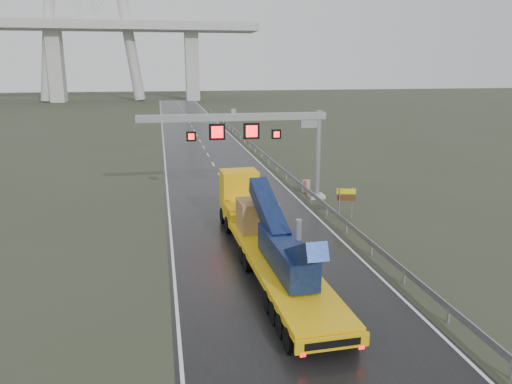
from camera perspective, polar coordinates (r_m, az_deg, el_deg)
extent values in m
plane|color=#333727|center=(23.69, 4.11, -12.58)|extent=(400.00, 400.00, 0.00)
cube|color=black|center=(61.58, -5.51, 4.23)|extent=(11.00, 200.00, 0.02)
cube|color=#BABAB5|center=(41.73, 6.93, -0.46)|extent=(1.20, 1.20, 0.30)
cylinder|color=#93959B|center=(40.99, 7.07, 4.21)|extent=(0.48, 0.48, 7.20)
cube|color=#93959B|center=(38.99, -2.59, 8.54)|extent=(14.80, 0.55, 0.55)
cube|color=#93959B|center=(40.37, 6.10, 7.96)|extent=(1.40, 0.35, 0.90)
cube|color=#93959B|center=(38.95, -2.60, 9.20)|extent=(0.35, 0.35, 0.35)
cube|color=black|center=(38.90, -4.47, 6.87)|extent=(1.25, 0.25, 1.25)
cube|color=#FF0C0C|center=(38.76, -4.45, 6.84)|extent=(0.90, 0.02, 0.90)
cube|color=black|center=(39.29, -0.53, 6.98)|extent=(1.25, 0.25, 1.25)
cube|color=#FF0C0C|center=(39.15, -0.49, 6.96)|extent=(0.90, 0.02, 0.90)
cube|color=black|center=(38.77, -7.42, 6.32)|extent=(0.75, 0.25, 0.75)
cube|color=#FF0C0C|center=(38.63, -7.40, 6.29)|extent=(0.54, 0.02, 0.54)
cube|color=black|center=(39.73, 2.33, 6.62)|extent=(0.75, 0.25, 0.75)
cube|color=#FF0C0C|center=(39.60, 2.38, 6.59)|extent=(0.54, 0.02, 0.54)
cube|color=#BABAB5|center=(163.06, -21.88, 13.22)|extent=(4.00, 6.00, 21.00)
cube|color=#BABAB5|center=(160.74, -7.32, 14.10)|extent=(4.00, 6.00, 21.00)
cube|color=#DFBF0C|center=(25.13, 2.80, -8.32)|extent=(3.25, 13.96, 0.35)
cube|color=#DFBF0C|center=(19.22, 8.72, -16.72)|extent=(2.88, 0.22, 0.54)
cube|color=black|center=(19.17, 8.79, -16.83)|extent=(2.18, 0.09, 0.30)
cube|color=#FF0505|center=(18.98, 5.39, -18.11)|extent=(0.22, 0.05, 0.12)
cube|color=#FF0505|center=(19.72, 11.98, -17.02)|extent=(0.22, 0.05, 0.12)
cube|color=#DFBF0C|center=(31.71, -0.75, -2.69)|extent=(2.62, 1.28, 0.50)
cube|color=#DFBF0C|center=(33.27, -1.33, -2.32)|extent=(2.68, 3.06, 1.19)
cube|color=#DFBF0C|center=(34.64, -1.93, 0.39)|extent=(2.54, 2.07, 2.58)
cube|color=black|center=(35.54, -2.24, 1.23)|extent=(2.28, 0.13, 1.19)
cube|color=#0D173F|center=(23.90, 3.47, -7.12)|extent=(1.59, 5.99, 1.39)
cube|color=#0D173F|center=(26.68, 1.43, -2.09)|extent=(1.18, 5.49, 2.53)
cube|color=#0D173F|center=(21.37, 5.37, -7.24)|extent=(1.03, 3.96, 2.39)
cylinder|color=#93959B|center=(23.76, 4.88, -4.99)|extent=(0.31, 0.31, 1.59)
cube|color=#AC7A4D|center=(29.48, 0.13, -2.65)|extent=(2.25, 2.25, 1.78)
cylinder|color=black|center=(21.53, 6.06, -14.08)|extent=(2.91, 1.09, 0.99)
cylinder|color=black|center=(27.56, 1.39, -7.44)|extent=(2.91, 1.09, 0.99)
cylinder|color=black|center=(34.94, -1.84, -2.61)|extent=(2.71, 1.18, 1.09)
cylinder|color=#93959B|center=(35.82, 9.50, -1.37)|extent=(0.08, 0.08, 2.30)
cylinder|color=#93959B|center=(36.15, 10.93, -1.29)|extent=(0.08, 0.08, 2.30)
cube|color=yellow|center=(35.75, 10.28, 0.07)|extent=(1.31, 0.39, 0.38)
cube|color=#4F2D16|center=(35.87, 10.25, -0.67)|extent=(1.31, 0.39, 0.43)
cube|color=red|center=(43.38, 5.74, 0.67)|extent=(0.66, 0.39, 1.08)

